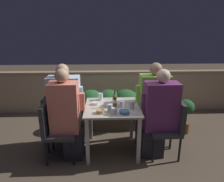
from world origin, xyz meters
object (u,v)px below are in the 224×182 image
Objects in this scene: person_purple_stripe at (158,115)px; person_blue_shirt at (67,107)px; chair_left_far at (55,117)px; chair_left_near at (54,126)px; person_green_blouse at (152,105)px; chair_right_near at (171,123)px; beer_bottle at (115,100)px; potted_plant at (185,113)px; chair_right_far at (163,115)px; person_coral_top at (67,115)px.

person_blue_shirt is at bearing 167.75° from person_purple_stripe.
person_blue_shirt is (0.20, 0.00, 0.16)m from chair_left_far.
person_green_blouse is (1.47, 0.33, 0.16)m from chair_left_near.
person_blue_shirt is 1.59m from chair_right_near.
chair_left_near is 0.94m from beer_bottle.
person_green_blouse reaches higher than potted_plant.
person_purple_stripe reaches higher than potted_plant.
chair_right_near is 0.24m from person_purple_stripe.
person_green_blouse is at bearing 12.55° from chair_left_near.
potted_plant is at bearing 17.11° from chair_left_near.
chair_left_far is 1.54m from person_green_blouse.
chair_right_near is 0.32m from chair_right_far.
person_blue_shirt is 0.76m from beer_bottle.
chair_left_far is 3.41× the size of beer_bottle.
chair_left_near is at bearing 180.00° from person_coral_top.
person_green_blouse is at bearing 14.39° from person_coral_top.
person_green_blouse reaches higher than chair_left_far.
chair_left_far is 1.77m from chair_right_near.
potted_plant is (0.49, 0.66, -0.13)m from chair_right_near.
chair_left_far is at bearing 170.44° from chair_right_near.
person_coral_top is 2.12m from potted_plant.
potted_plant is (2.24, 0.37, -0.13)m from chair_left_far.
person_coral_top is at bearing -165.61° from person_green_blouse.
person_green_blouse is 5.35× the size of beer_bottle.
chair_left_near is 0.31m from chair_left_far.
beer_bottle reaches higher than chair_right_near.
person_green_blouse is (1.33, 0.02, 0.00)m from person_blue_shirt.
chair_left_far is at bearing 129.29° from person_coral_top.
chair_left_near and chair_left_far have the same top height.
chair_right_far is at bearing 61.60° from person_purple_stripe.
beer_bottle is (0.73, -0.14, 0.16)m from person_blue_shirt.
chair_right_near is (1.75, -0.29, 0.00)m from chair_left_far.
chair_left_near is 0.64× the size of person_coral_top.
beer_bottle reaches higher than potted_plant.
chair_left_near is 1.00× the size of chair_left_far.
person_green_blouse reaches higher than person_coral_top.
chair_left_near is 1.00× the size of chair_right_near.
chair_right_far is (1.67, 0.33, 0.00)m from chair_left_near.
person_purple_stripe is at bearing -10.75° from chair_left_far.
beer_bottle is 1.48m from potted_plant.
person_purple_stripe reaches higher than chair_left_near.
beer_bottle is at bearing 10.38° from chair_left_near.
chair_left_near is at bearing -80.11° from chair_left_far.
person_coral_top is 1.32m from person_green_blouse.
chair_right_near is at bearing -10.42° from beer_bottle.
person_blue_shirt is (-0.05, 0.30, -0.00)m from person_coral_top.
person_blue_shirt is 1.02× the size of person_purple_stripe.
chair_right_far is at bearing 12.55° from person_coral_top.
person_coral_top reaches higher than beer_bottle.
chair_left_far is (-0.05, 0.30, 0.00)m from chair_left_near.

